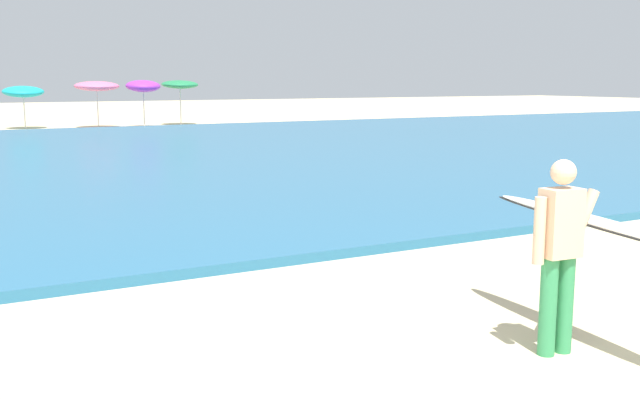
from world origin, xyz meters
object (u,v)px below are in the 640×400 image
(beach_umbrella_7, at_px, (143,86))
(surfer_with_board, at_px, (581,237))
(beach_umbrella_5, at_px, (23,92))
(beach_umbrella_8, at_px, (180,85))
(beach_umbrella_6, at_px, (97,86))

(beach_umbrella_7, bearing_deg, surfer_with_board, -99.02)
(beach_umbrella_5, height_order, beach_umbrella_7, beach_umbrella_7)
(beach_umbrella_5, bearing_deg, beach_umbrella_8, -4.82)
(beach_umbrella_6, distance_m, beach_umbrella_7, 2.24)
(beach_umbrella_5, bearing_deg, surfer_with_board, -89.60)
(beach_umbrella_6, relative_size, beach_umbrella_8, 0.98)
(beach_umbrella_5, distance_m, beach_umbrella_7, 5.71)
(beach_umbrella_7, xyz_separation_m, beach_umbrella_8, (2.26, 1.07, 0.06))
(beach_umbrella_5, xyz_separation_m, beach_umbrella_6, (3.30, -1.04, 0.26))
(beach_umbrella_7, bearing_deg, beach_umbrella_5, 162.48)
(beach_umbrella_8, bearing_deg, beach_umbrella_5, 175.18)
(beach_umbrella_6, bearing_deg, surfer_with_board, -95.24)
(surfer_with_board, distance_m, beach_umbrella_6, 33.58)
(surfer_with_board, height_order, beach_umbrella_5, beach_umbrella_5)
(beach_umbrella_5, height_order, beach_umbrella_6, beach_umbrella_6)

